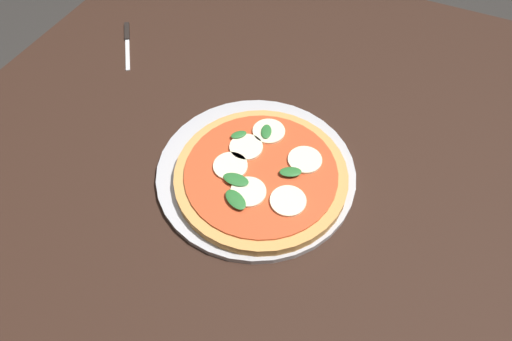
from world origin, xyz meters
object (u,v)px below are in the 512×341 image
object	(u,v)px
serving_tray	(256,172)
pizza	(261,175)
dining_table	(227,212)
knife	(127,39)

from	to	relation	value
serving_tray	pizza	xyz separation A→B (m)	(-0.01, -0.02, 0.02)
pizza	dining_table	bearing A→B (deg)	126.92
knife	dining_table	bearing A→B (deg)	-124.82
serving_tray	pizza	bearing A→B (deg)	-130.17
pizza	knife	bearing A→B (deg)	62.10
serving_tray	pizza	world-z (taller)	pizza
dining_table	pizza	world-z (taller)	pizza
dining_table	serving_tray	bearing A→B (deg)	-34.42
pizza	knife	xyz separation A→B (m)	(0.24, 0.46, -0.02)
dining_table	knife	xyz separation A→B (m)	(0.28, 0.40, 0.08)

